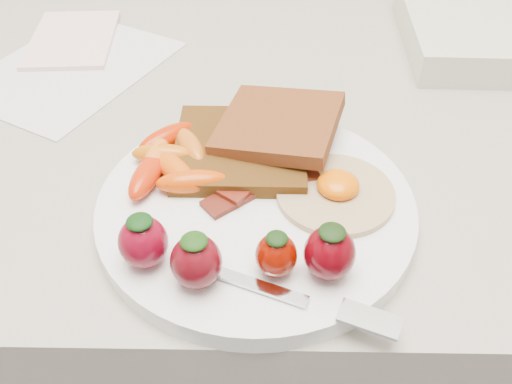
{
  "coord_description": "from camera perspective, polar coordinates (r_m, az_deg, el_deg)",
  "views": [
    {
      "loc": [
        0.02,
        1.18,
        1.25
      ],
      "look_at": [
        0.01,
        1.53,
        0.93
      ],
      "focal_mm": 40.0,
      "sensor_mm": 36.0,
      "label": 1
    }
  ],
  "objects": [
    {
      "name": "counter",
      "position": [
        0.95,
        -0.62,
        -14.5
      ],
      "size": [
        2.0,
        0.6,
        0.9
      ],
      "primitive_type": "cube",
      "color": "gray",
      "rests_on": "ground"
    },
    {
      "name": "plate",
      "position": [
        0.49,
        0.0,
        -1.64
      ],
      "size": [
        0.27,
        0.27,
        0.02
      ],
      "primitive_type": "cylinder",
      "color": "white",
      "rests_on": "counter"
    },
    {
      "name": "toast_lower",
      "position": [
        0.52,
        -1.6,
        4.33
      ],
      "size": [
        0.12,
        0.12,
        0.01
      ],
      "primitive_type": "cube",
      "rotation": [
        0.0,
        0.0,
        -0.01
      ],
      "color": "#3C1F06",
      "rests_on": "plate"
    },
    {
      "name": "toast_upper",
      "position": [
        0.53,
        2.27,
        6.79
      ],
      "size": [
        0.13,
        0.13,
        0.02
      ],
      "primitive_type": "cube",
      "rotation": [
        0.0,
        -0.1,
        -0.27
      ],
      "color": "#47270C",
      "rests_on": "toast_lower"
    },
    {
      "name": "fried_egg",
      "position": [
        0.49,
        8.01,
        0.09
      ],
      "size": [
        0.12,
        0.12,
        0.02
      ],
      "color": "beige",
      "rests_on": "plate"
    },
    {
      "name": "bacon_strips",
      "position": [
        0.49,
        0.34,
        1.2
      ],
      "size": [
        0.1,
        0.1,
        0.01
      ],
      "color": "black",
      "rests_on": "plate"
    },
    {
      "name": "baby_carrots",
      "position": [
        0.51,
        -8.59,
        3.1
      ],
      "size": [
        0.09,
        0.11,
        0.02
      ],
      "color": "#C95E0A",
      "rests_on": "plate"
    },
    {
      "name": "strawberries",
      "position": [
        0.41,
        -2.32,
        -6.01
      ],
      "size": [
        0.17,
        0.06,
        0.05
      ],
      "color": "maroon",
      "rests_on": "plate"
    },
    {
      "name": "fork",
      "position": [
        0.41,
        4.19,
        -10.46
      ],
      "size": [
        0.16,
        0.07,
        0.0
      ],
      "color": "silver",
      "rests_on": "plate"
    },
    {
      "name": "paper_sheet",
      "position": [
        0.72,
        -18.0,
        11.7
      ],
      "size": [
        0.26,
        0.29,
        0.0
      ],
      "primitive_type": "cube",
      "rotation": [
        0.0,
        0.0,
        -0.49
      ],
      "color": "silver",
      "rests_on": "counter"
    },
    {
      "name": "notepad",
      "position": [
        0.78,
        -17.87,
        14.36
      ],
      "size": [
        0.11,
        0.15,
        0.01
      ],
      "primitive_type": "cube",
      "rotation": [
        0.0,
        0.0,
        0.06
      ],
      "color": "#FCC5D1",
      "rests_on": "paper_sheet"
    }
  ]
}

